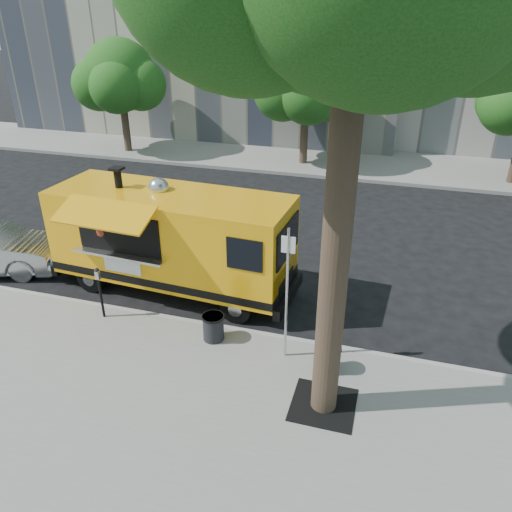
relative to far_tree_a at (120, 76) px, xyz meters
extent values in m
plane|color=black|center=(10.00, -12.30, -3.78)|extent=(120.00, 120.00, 0.00)
cube|color=gray|center=(10.00, -16.30, -3.70)|extent=(60.00, 6.00, 0.15)
cube|color=#999993|center=(10.00, -13.23, -3.70)|extent=(60.00, 0.14, 0.16)
cube|color=gray|center=(10.00, 1.20, -3.70)|extent=(60.00, 5.00, 0.15)
cylinder|color=#33261C|center=(12.60, -15.10, -0.38)|extent=(0.48, 0.48, 6.50)
cube|color=black|center=(12.60, -15.10, -3.62)|extent=(1.20, 1.20, 0.02)
cylinder|color=#33261C|center=(0.00, 0.00, -2.33)|extent=(0.36, 0.36, 2.60)
sphere|color=#154F15|center=(0.00, 0.00, 0.02)|extent=(3.42, 3.42, 3.42)
cylinder|color=#33261C|center=(9.00, 0.40, -2.33)|extent=(0.36, 0.36, 2.60)
sphere|color=#154F15|center=(9.00, 0.40, 0.07)|extent=(3.60, 3.60, 3.60)
cylinder|color=silver|center=(11.55, -13.85, -2.13)|extent=(0.06, 0.06, 3.00)
cube|color=white|center=(11.55, -13.85, -0.98)|extent=(0.28, 0.02, 0.35)
cylinder|color=black|center=(7.00, -13.65, -3.10)|extent=(0.06, 0.06, 1.05)
cube|color=silver|center=(7.00, -13.65, -2.48)|extent=(0.10, 0.08, 0.22)
sphere|color=black|center=(7.00, -13.65, -2.35)|extent=(0.11, 0.11, 0.11)
cube|color=#FAA80D|center=(8.00, -11.70, -2.18)|extent=(6.30, 2.48, 2.23)
cube|color=black|center=(8.00, -11.70, -3.09)|extent=(6.32, 2.50, 0.21)
cube|color=black|center=(11.16, -11.90, -3.35)|extent=(0.31, 2.00, 0.29)
cube|color=black|center=(4.84, -11.50, -3.35)|extent=(0.31, 2.00, 0.29)
cube|color=black|center=(11.10, -11.90, -1.83)|extent=(0.16, 1.67, 0.90)
cylinder|color=black|center=(10.08, -12.71, -3.39)|extent=(0.78, 0.31, 0.76)
cylinder|color=black|center=(10.19, -10.96, -3.39)|extent=(0.78, 0.31, 0.76)
cylinder|color=black|center=(5.90, -12.44, -3.39)|extent=(0.78, 0.31, 0.76)
cylinder|color=black|center=(6.01, -10.70, -3.39)|extent=(0.78, 0.31, 0.76)
cube|color=black|center=(7.08, -12.63, -1.83)|extent=(2.29, 0.32, 1.00)
cube|color=silver|center=(7.07, -12.79, -2.37)|extent=(2.50, 0.51, 0.06)
cube|color=#FAA80D|center=(7.05, -13.13, -1.15)|extent=(2.43, 1.05, 0.40)
cube|color=white|center=(7.08, -12.71, -2.66)|extent=(1.05, 0.11, 0.48)
cylinder|color=black|center=(6.58, -11.61, -0.83)|extent=(0.19, 0.19, 0.52)
sphere|color=silver|center=(7.63, -11.49, -1.02)|extent=(0.53, 0.53, 0.53)
sphere|color=#943D20|center=(6.58, -12.31, -1.88)|extent=(0.80, 0.80, 0.80)
cylinder|color=#FF590C|center=(6.57, -12.54, -2.01)|extent=(0.33, 0.13, 0.32)
cylinder|color=black|center=(12.54, -14.06, -3.35)|extent=(0.43, 0.43, 0.56)
cylinder|color=black|center=(12.54, -14.06, -3.09)|extent=(0.46, 0.46, 0.04)
cylinder|color=black|center=(9.87, -13.73, -3.32)|extent=(0.47, 0.47, 0.61)
cylinder|color=black|center=(9.87, -13.73, -3.03)|extent=(0.51, 0.51, 0.04)
camera|label=1|loc=(13.39, -22.28, 3.20)|focal=35.00mm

